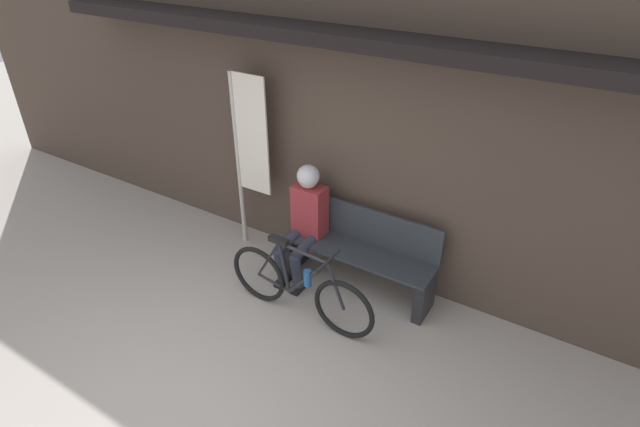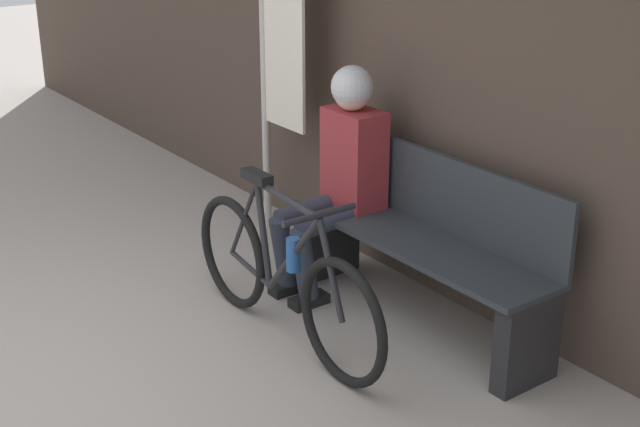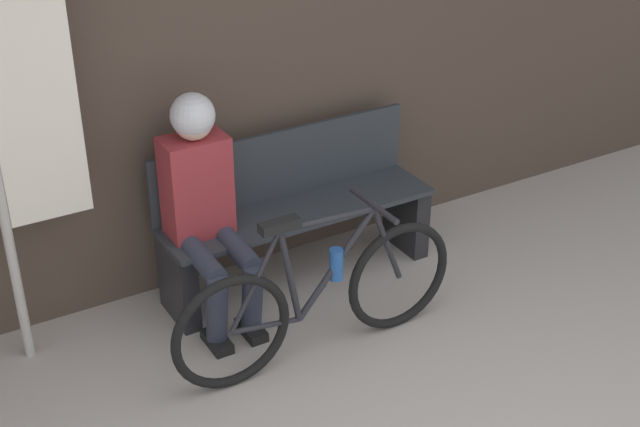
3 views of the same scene
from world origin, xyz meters
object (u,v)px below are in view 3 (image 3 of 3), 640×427
at_px(person_seated, 204,196).
at_px(banner_pole, 21,120).
at_px(park_bench_near, 295,214).
at_px(bicycle, 320,297).

bearing_deg(person_seated, banner_pole, 170.40).
xyz_separation_m(park_bench_near, bicycle, (-0.26, -0.72, -0.07)).
bearing_deg(park_bench_near, bicycle, -109.82).
height_order(person_seated, banner_pole, banner_pole).
xyz_separation_m(bicycle, banner_pole, (-1.14, 0.75, 0.93)).
bearing_deg(bicycle, park_bench_near, 70.18).
height_order(bicycle, banner_pole, banner_pole).
bearing_deg(park_bench_near, person_seated, -169.91).
xyz_separation_m(park_bench_near, banner_pole, (-1.40, 0.03, 0.86)).
height_order(park_bench_near, bicycle, park_bench_near).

